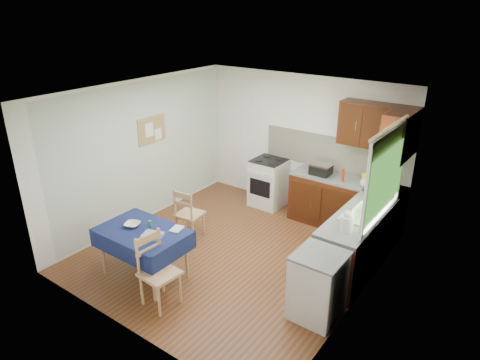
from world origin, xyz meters
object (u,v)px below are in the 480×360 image
Objects in this scene: dish_rack at (357,218)px; kettle at (347,222)px; dining_table at (143,237)px; chair_far at (188,212)px; chair_near at (157,269)px; sandwich_press at (321,169)px; toaster at (318,168)px.

kettle reaches higher than dish_rack.
dish_rack is (2.38, 1.74, 0.29)m from dining_table.
chair_far is 0.91× the size of chair_near.
toaster is at bearing 163.84° from sandwich_press.
kettle reaches higher than toaster.
chair_far reaches higher than dining_table.
toaster is 2.07m from kettle.
dish_rack is at bearing 31.13° from dining_table.
dish_rack is (2.60, 0.58, 0.46)m from chair_far.
kettle reaches higher than sandwich_press.
toaster is 0.83× the size of kettle.
chair_near is at bearing -32.59° from dining_table.
dish_rack reaches higher than chair_near.
dining_table is 2.65× the size of dish_rack.
toaster is at bearing -5.05° from chair_near.
sandwich_press reaches higher than toaster.
sandwich_press reaches higher than chair_far.
dish_rack is at bearing -173.83° from chair_far.
sandwich_press is (0.66, 3.27, 0.48)m from chair_near.
chair_far is at bearing 33.50° from chair_near.
kettle reaches higher than chair_far.
sandwich_press is (1.45, 1.80, 0.53)m from chair_far.
chair_near is at bearing 112.27° from chair_far.
toaster is at bearing 125.57° from dish_rack.
dining_table is 1.19m from chair_far.
chair_far is 2.38m from sandwich_press.
sandwich_press is 0.72× the size of dish_rack.
chair_near is at bearing -80.87° from toaster.
toaster is at bearing -132.94° from chair_far.
chair_far is 1.92× the size of dish_rack.
chair_far is at bearing -107.53° from toaster.
chair_near is (0.80, -1.46, 0.05)m from chair_far.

